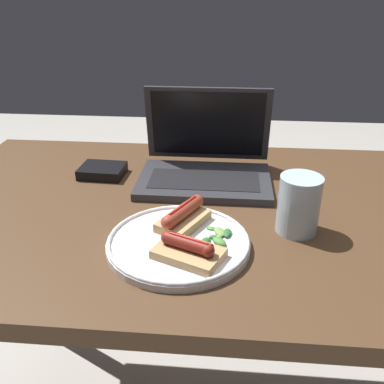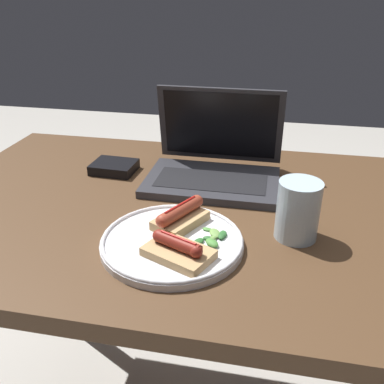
% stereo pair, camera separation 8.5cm
% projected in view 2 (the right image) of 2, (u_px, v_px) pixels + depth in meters
% --- Properties ---
extents(desk, '(1.30, 0.75, 0.71)m').
position_uv_depth(desk, '(215.00, 240.00, 0.95)').
color(desk, '#4C331E').
rests_on(desk, ground_plane).
extents(laptop, '(0.31, 0.24, 0.21)m').
position_uv_depth(laptop, '(214.00, 165.00, 1.03)').
color(laptop, '#2D2D33').
rests_on(laptop, desk).
extents(plate, '(0.26, 0.26, 0.02)m').
position_uv_depth(plate, '(172.00, 242.00, 0.78)').
color(plate, silver).
rests_on(plate, desk).
extents(sausage_toast_left, '(0.11, 0.12, 0.05)m').
position_uv_depth(sausage_toast_left, '(180.00, 216.00, 0.82)').
color(sausage_toast_left, tan).
rests_on(sausage_toast_left, plate).
extents(sausage_toast_middle, '(0.13, 0.11, 0.04)m').
position_uv_depth(sausage_toast_middle, '(178.00, 249.00, 0.73)').
color(sausage_toast_middle, tan).
rests_on(sausage_toast_middle, plate).
extents(salad_pile, '(0.06, 0.07, 0.01)m').
position_uv_depth(salad_pile, '(213.00, 237.00, 0.78)').
color(salad_pile, '#709E4C').
rests_on(salad_pile, plate).
extents(drinking_glass, '(0.08, 0.08, 0.11)m').
position_uv_depth(drinking_glass, '(298.00, 210.00, 0.79)').
color(drinking_glass, silver).
rests_on(drinking_glass, desk).
extents(external_drive, '(0.11, 0.09, 0.02)m').
position_uv_depth(external_drive, '(114.00, 167.00, 1.08)').
color(external_drive, black).
rests_on(external_drive, desk).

